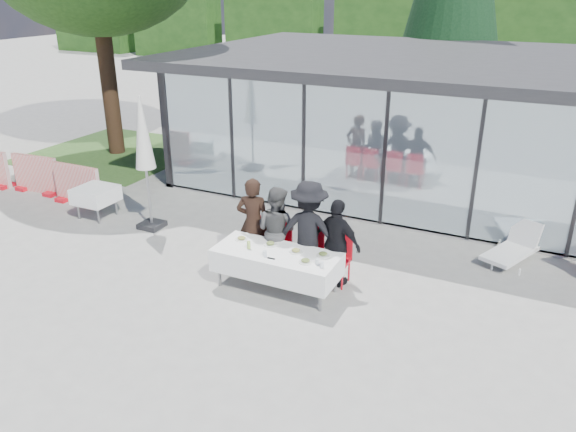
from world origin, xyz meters
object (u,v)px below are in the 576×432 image
Objects in this scene: diner_chair_d at (339,255)px; plate_extra at (305,261)px; diner_c at (309,231)px; diner_a at (253,223)px; plate_a at (242,238)px; dining_table at (277,262)px; diner_chair_a at (257,238)px; spare_table_left at (96,195)px; plate_b at (270,244)px; juice_bottle at (249,245)px; diner_chair_b at (279,243)px; folded_eyeglasses at (271,258)px; plate_d at (323,254)px; diner_chair_c at (311,249)px; market_umbrella at (143,142)px; diner_b at (276,230)px; lounger at (514,247)px; plate_c at (296,251)px; diner_d at (337,243)px.

plate_extra is (-0.27, -0.90, 0.24)m from diner_chair_d.
diner_a is at bearing -6.29° from diner_c.
dining_table is at bearing -11.10° from plate_a.
diner_chair_a is 1.13× the size of spare_table_left.
plate_b is 0.41m from juice_bottle.
folded_eyeglasses is (0.37, -1.04, 0.22)m from diner_chair_b.
diner_chair_b reaches higher than plate_d.
diner_chair_c reaches higher than plate_extra.
market_umbrella is (-3.85, 1.51, 1.24)m from folded_eyeglasses.
diner_b reaches higher than diner_chair_b.
dining_table is at bearing 127.20° from diner_b.
diner_b is 3.72m from market_umbrella.
lounger is at bearing 27.67° from diner_chair_a.
plate_c is 0.28× the size of spare_table_left.
plate_b is 0.28× the size of spare_table_left.
plate_b is at bearing 3.32° from plate_a.
folded_eyeglasses is at bearing -81.23° from dining_table.
diner_chair_b is 0.92m from juice_bottle.
dining_table is at bearing 166.32° from plate_extra.
plate_c is 1.69× the size of folded_eyeglasses.
diner_chair_d is (1.22, 0.00, 0.00)m from diner_chair_b.
market_umbrella is at bearing -24.25° from diner_a.
plate_a is at bearing 167.76° from plate_extra.
diner_chair_a is 0.64m from plate_a.
folded_eyeglasses is at bearing -21.45° from market_umbrella.
plate_b is 0.08× the size of market_umbrella.
diner_chair_b is 1.13× the size of spare_table_left.
diner_chair_b is at bearing 8.36° from diner_d.
lounger is (3.75, 3.15, -0.28)m from dining_table.
juice_bottle is at bearing -168.07° from dining_table.
diner_chair_a is 0.67× the size of lounger.
plate_b is at bearing 113.07° from diner_b.
diner_d is at bearing -169.65° from diner_b.
market_umbrella is (-3.00, 1.07, 1.22)m from plate_a.
lounger is at bearing 40.06° from diner_chair_d.
plate_a is 1.00× the size of plate_d.
plate_c is (-0.58, -0.62, 0.24)m from diner_chair_d.
plate_b reaches higher than spare_table_left.
diner_chair_c reaches higher than plate_a.
market_umbrella reaches higher than folded_eyeglasses.
diner_d is at bearing -11.55° from diner_chair_c.
dining_table is 16.14× the size of folded_eyeglasses.
folded_eyeglasses reaches higher than spare_table_left.
plate_d is (1.63, -0.54, 0.24)m from diner_chair_a.
plate_a is (-1.15, -0.48, -0.18)m from diner_c.
folded_eyeglasses is at bearing -15.13° from spare_table_left.
dining_table is at bearing -140.01° from lounger.
diner_a is 5.26m from lounger.
plate_d is 0.16× the size of lounger.
diner_b reaches higher than dining_table.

